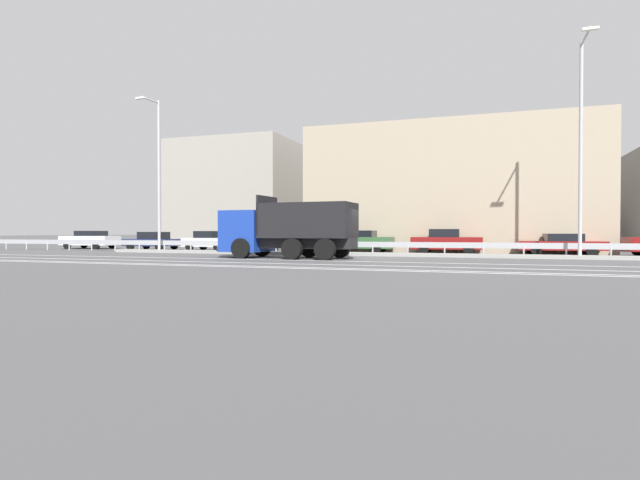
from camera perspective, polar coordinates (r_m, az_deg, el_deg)
The scene contains 20 objects.
ground_plane at distance 25.90m, azimuth 4.22°, elevation -2.09°, with size 320.00×320.00×0.00m, color #4C4C4F.
lane_strip_0 at distance 24.38m, azimuth -5.16°, elevation -2.27°, with size 62.63×0.16×0.01m, color silver.
lane_strip_1 at distance 22.09m, azimuth -7.81°, elevation -2.61°, with size 62.63×0.16×0.01m, color silver.
lane_strip_2 at distance 20.47m, azimuth -10.08°, elevation -2.90°, with size 62.63×0.16×0.01m, color silver.
lane_strip_3 at distance 19.97m, azimuth -10.87°, elevation -3.00°, with size 62.63×0.16×0.01m, color silver.
median_island at distance 28.61m, azimuth 5.61°, elevation -1.62°, with size 34.45×1.10×0.18m, color gray.
median_guardrail at distance 29.55m, azimuth 6.03°, elevation -0.61°, with size 62.63×0.09×0.78m.
dump_truck at distance 26.40m, azimuth -5.48°, elevation 0.71°, with size 7.22×2.87×3.25m.
median_road_sign at distance 31.12m, azimuth -7.91°, elevation 0.60°, with size 0.78×0.16×2.22m.
street_lamp_0 at distance 34.88m, azimuth -18.07°, elevation 7.65°, with size 0.72×1.82×10.05m.
street_lamp_1 at distance 28.37m, azimuth 27.70°, elevation 10.13°, with size 0.70×2.45×10.85m.
parked_car_0 at distance 44.24m, azimuth -24.80°, elevation 0.05°, with size 4.55×2.14×1.45m.
parked_car_1 at distance 40.03m, azimuth -18.57°, elevation -0.08°, with size 4.19×2.07×1.36m.
parked_car_2 at distance 37.11m, azimuth -12.48°, elevation -0.08°, with size 3.97×2.06×1.43m.
parked_car_3 at distance 34.50m, azimuth -3.99°, elevation -0.07°, with size 3.93×1.89×1.50m.
parked_car_4 at distance 32.65m, azimuth 4.43°, elevation -0.15°, with size 4.49×2.08×1.45m.
parked_car_5 at distance 31.87m, azimuth 14.23°, elevation -0.15°, with size 4.29×2.12×1.54m.
parked_car_6 at distance 32.35m, azimuth 25.83°, elevation -0.41°, with size 4.81×2.21×1.26m.
background_building_0 at distance 49.93m, azimuth -8.64°, elevation 5.04°, with size 11.13×11.23×9.90m, color gray.
background_building_1 at distance 40.90m, azimuth 15.05°, elevation 5.14°, with size 19.69×15.42×8.77m, color tan.
Camera 1 is at (6.41, -25.06, 1.37)m, focal length 28.00 mm.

